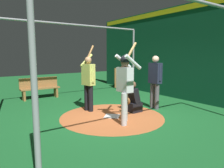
# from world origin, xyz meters

# --- Properties ---
(ground_plane) EXTENTS (27.50, 27.50, 0.00)m
(ground_plane) POSITION_xyz_m (0.00, 0.00, 0.00)
(ground_plane) COLOR #195B28
(dirt_circle) EXTENTS (2.97, 2.97, 0.01)m
(dirt_circle) POSITION_xyz_m (0.00, 0.00, 0.00)
(dirt_circle) COLOR #B76033
(dirt_circle) RESTS_ON ground
(home_plate) EXTENTS (0.59, 0.59, 0.01)m
(home_plate) POSITION_xyz_m (0.00, 0.00, 0.01)
(home_plate) COLOR white
(home_plate) RESTS_ON dirt_circle
(batter) EXTENTS (0.68, 0.49, 2.10)m
(batter) POSITION_xyz_m (0.05, 0.65, 1.07)
(batter) COLOR #BCBCC0
(batter) RESTS_ON ground
(catcher) EXTENTS (0.58, 0.40, 0.97)m
(catcher) POSITION_xyz_m (-0.81, -0.04, 0.38)
(catcher) COLOR black
(catcher) RESTS_ON ground
(umpire) EXTENTS (0.22, 0.49, 1.74)m
(umpire) POSITION_xyz_m (-1.67, 0.05, 0.98)
(umpire) COLOR #4C4C51
(umpire) RESTS_ON ground
(visitor) EXTENTS (0.56, 0.55, 2.07)m
(visitor) POSITION_xyz_m (0.24, -0.94, 0.99)
(visitor) COLOR black
(visitor) RESTS_ON ground
(back_wall) EXTENTS (0.23, 11.50, 3.67)m
(back_wall) POSITION_xyz_m (-3.70, 0.00, 1.85)
(back_wall) COLOR #0F472D
(back_wall) RESTS_ON ground
(cage_frame) EXTENTS (5.44, 4.53, 2.86)m
(cage_frame) POSITION_xyz_m (0.00, 0.00, 2.00)
(cage_frame) COLOR gray
(cage_frame) RESTS_ON ground
(bat_rack) EXTENTS (0.70, 0.20, 1.05)m
(bat_rack) POSITION_xyz_m (-3.46, -4.21, 0.49)
(bat_rack) COLOR olive
(bat_rack) RESTS_ON ground
(bench) EXTENTS (1.52, 0.36, 0.85)m
(bench) POSITION_xyz_m (0.98, -3.71, 0.44)
(bench) COLOR olive
(bench) RESTS_ON ground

